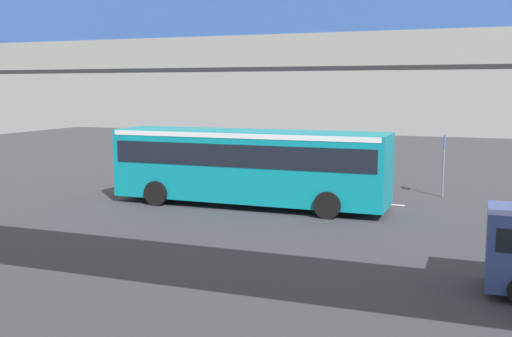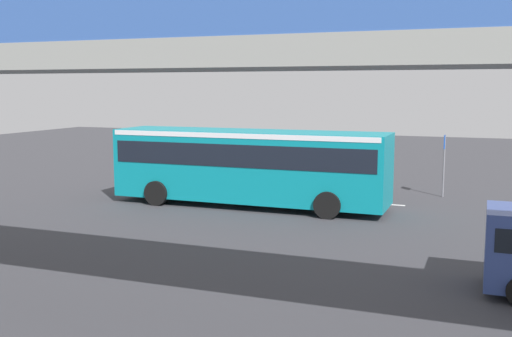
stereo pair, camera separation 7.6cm
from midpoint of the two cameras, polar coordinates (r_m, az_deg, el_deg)
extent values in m
plane|color=#38383D|center=(25.09, 1.70, -3.67)|extent=(80.00, 80.00, 0.00)
cube|color=#0C8493|center=(25.11, -0.75, 0.32)|extent=(11.50, 2.55, 2.86)
cube|color=black|center=(25.05, -0.75, 1.49)|extent=(11.04, 2.59, 0.90)
cube|color=white|center=(24.98, -0.76, 3.30)|extent=(11.27, 2.58, 0.20)
cube|color=black|center=(27.69, -11.93, 1.55)|extent=(0.04, 2.24, 1.20)
cylinder|color=black|center=(25.75, -9.45, -2.30)|extent=(1.04, 0.30, 1.04)
cylinder|color=black|center=(27.95, -6.82, -1.47)|extent=(1.04, 0.30, 1.04)
cylinder|color=black|center=(22.99, 6.66, -3.44)|extent=(1.04, 0.30, 1.04)
cylinder|color=black|center=(25.43, 8.06, -2.40)|extent=(1.04, 0.30, 1.04)
cylinder|color=slate|center=(28.51, 17.16, 0.21)|extent=(0.08, 0.08, 2.80)
cube|color=blue|center=(28.40, 17.25, 2.41)|extent=(0.04, 0.60, 0.60)
cube|color=silver|center=(26.32, 11.61, -3.28)|extent=(2.00, 0.20, 0.01)
cube|color=silver|center=(27.22, 3.27, -2.78)|extent=(2.00, 0.20, 0.01)
cube|color=silver|center=(28.65, -4.39, -2.26)|extent=(2.00, 0.20, 0.01)
cube|color=gray|center=(13.11, -17.25, 9.80)|extent=(28.06, 2.60, 0.50)
cube|color=#3359A5|center=(14.17, -14.20, 12.97)|extent=(28.06, 0.08, 1.10)
cube|color=#3359A5|center=(12.21, -21.11, 13.59)|extent=(28.06, 0.08, 1.10)
camera|label=1|loc=(0.04, -90.09, -0.01)|focal=42.48mm
camera|label=2|loc=(0.04, 89.91, 0.01)|focal=42.48mm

